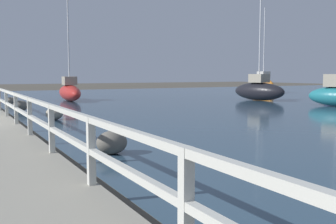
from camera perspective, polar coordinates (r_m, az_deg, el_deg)
The scene contains 8 objects.
railing at distance 13.94m, azimuth -21.87°, elevation 1.55°, with size 0.10×32.50×0.93m.
boulder_water_edge at distance 24.98m, azimuth -21.88°, elevation 1.55°, with size 0.55×0.49×0.41m.
boulder_mid_strip at distance 8.77m, azimuth -8.16°, elevation -4.41°, with size 0.69×0.62×0.52m.
boulder_downstream at distance 15.79m, azimuth -16.16°, elevation -0.21°, with size 0.65×0.59×0.49m.
boulder_far_strip at distance 19.90m, azimuth -20.63°, elevation 0.84°, with size 0.69×0.62×0.52m.
sailboat_black at distance 27.07m, azimuth 13.05°, elevation 3.13°, with size 2.08×4.15×7.35m.
sailboat_red at distance 26.85m, azimuth -14.09°, elevation 2.95°, with size 1.61×5.26×7.64m.
sailboat_orange at distance 37.75m, azimuth 13.66°, elevation 3.94°, with size 1.79×3.56×7.83m.
Camera 1 is at (0.10, -13.83, 1.76)m, focal length 42.00 mm.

